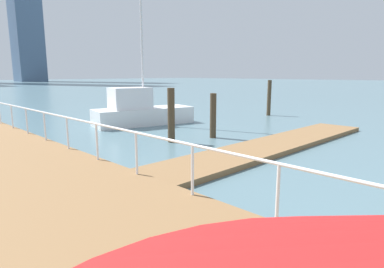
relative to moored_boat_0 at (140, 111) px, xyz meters
name	(u,v)px	position (x,y,z in m)	size (l,w,h in m)	color
ground_plane	(73,127)	(-3.12, 1.87, -0.80)	(300.00, 300.00, 0.00)	slate
floating_dock	(270,146)	(0.02, -8.46, -0.71)	(13.29, 2.00, 0.18)	olive
boardwalk_railing	(162,147)	(-6.27, -9.61, 0.46)	(0.06, 25.48, 1.08)	white
dock_piling_0	(269,98)	(8.80, -2.81, 0.41)	(0.27, 0.27, 2.43)	#473826
dock_piling_2	(171,115)	(-1.89, -4.86, 0.34)	(0.30, 0.30, 2.28)	#473826
dock_piling_3	(213,116)	(0.08, -5.45, 0.20)	(0.28, 0.28, 2.00)	#473826
moored_boat_0	(140,111)	(0.00, 0.00, 0.00)	(5.84, 3.03, 9.63)	white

